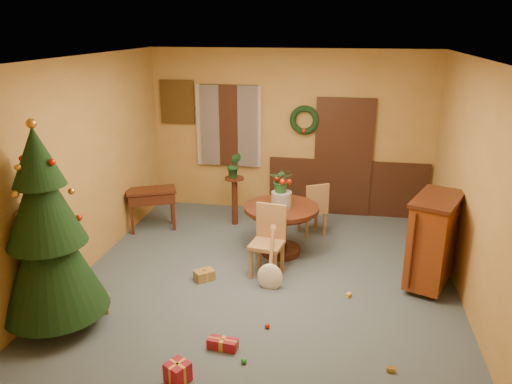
% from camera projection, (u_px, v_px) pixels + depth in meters
% --- Properties ---
extents(room_envelope, '(5.50, 5.50, 5.50)m').
position_uv_depth(room_envelope, '(301.00, 152.00, 8.87)').
color(room_envelope, '#3B4956').
rests_on(room_envelope, ground).
extents(dining_table, '(1.10, 1.10, 0.75)m').
position_uv_depth(dining_table, '(281.00, 221.00, 7.36)').
color(dining_table, black).
rests_on(dining_table, floor).
extents(urn, '(0.30, 0.30, 0.22)m').
position_uv_depth(urn, '(282.00, 199.00, 7.25)').
color(urn, slate).
rests_on(urn, dining_table).
extents(centerpiece_plant, '(0.33, 0.28, 0.36)m').
position_uv_depth(centerpiece_plant, '(282.00, 180.00, 7.16)').
color(centerpiece_plant, '#1E4C23').
rests_on(centerpiece_plant, urn).
extents(chair_near, '(0.49, 0.49, 0.98)m').
position_uv_depth(chair_near, '(269.00, 238.00, 6.78)').
color(chair_near, olive).
rests_on(chair_near, floor).
extents(chair_far, '(0.53, 0.53, 0.90)m').
position_uv_depth(chair_far, '(314.00, 207.00, 8.02)').
color(chair_far, olive).
rests_on(chair_far, floor).
extents(guitar, '(0.45, 0.57, 0.77)m').
position_uv_depth(guitar, '(270.00, 261.00, 6.41)').
color(guitar, white).
rests_on(guitar, floor).
extents(plant_stand, '(0.32, 0.32, 0.84)m').
position_uv_depth(plant_stand, '(235.00, 195.00, 8.46)').
color(plant_stand, black).
rests_on(plant_stand, floor).
extents(stand_plant, '(0.27, 0.23, 0.43)m').
position_uv_depth(stand_plant, '(234.00, 165.00, 8.29)').
color(stand_plant, '#19471E').
rests_on(stand_plant, plant_stand).
extents(christmas_tree, '(1.16, 1.16, 2.39)m').
position_uv_depth(christmas_tree, '(47.00, 234.00, 5.38)').
color(christmas_tree, '#382111').
rests_on(christmas_tree, floor).
extents(writing_desk, '(0.89, 0.69, 0.71)m').
position_uv_depth(writing_desk, '(152.00, 199.00, 8.25)').
color(writing_desk, black).
rests_on(writing_desk, floor).
extents(sideboard, '(0.83, 1.08, 1.23)m').
position_uv_depth(sideboard, '(433.00, 239.00, 6.41)').
color(sideboard, '#5E210A').
rests_on(sideboard, floor).
extents(gift_a, '(0.37, 0.32, 0.17)m').
position_uv_depth(gift_a, '(96.00, 304.00, 5.99)').
color(gift_a, olive).
rests_on(gift_a, floor).
extents(gift_b, '(0.27, 0.27, 0.21)m').
position_uv_depth(gift_b, '(178.00, 372.00, 4.80)').
color(gift_b, maroon).
rests_on(gift_b, floor).
extents(gift_c, '(0.31, 0.30, 0.14)m').
position_uv_depth(gift_c, '(204.00, 275.00, 6.72)').
color(gift_c, olive).
rests_on(gift_c, floor).
extents(gift_d, '(0.33, 0.16, 0.11)m').
position_uv_depth(gift_d, '(223.00, 344.00, 5.30)').
color(gift_d, maroon).
rests_on(gift_d, floor).
extents(toy_a, '(0.09, 0.06, 0.05)m').
position_uv_depth(toy_a, '(281.00, 268.00, 7.01)').
color(toy_a, '#263DA8').
rests_on(toy_a, floor).
extents(toy_b, '(0.06, 0.06, 0.06)m').
position_uv_depth(toy_b, '(244.00, 361.00, 5.07)').
color(toy_b, '#227E2C').
rests_on(toy_b, floor).
extents(toy_c, '(0.08, 0.09, 0.05)m').
position_uv_depth(toy_c, '(349.00, 295.00, 6.31)').
color(toy_c, gold).
rests_on(toy_c, floor).
extents(toy_d, '(0.06, 0.06, 0.06)m').
position_uv_depth(toy_d, '(267.00, 326.00, 5.66)').
color(toy_d, '#B31D0B').
rests_on(toy_d, floor).
extents(toy_e, '(0.08, 0.06, 0.05)m').
position_uv_depth(toy_e, '(391.00, 369.00, 4.95)').
color(toy_e, gold).
rests_on(toy_e, floor).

